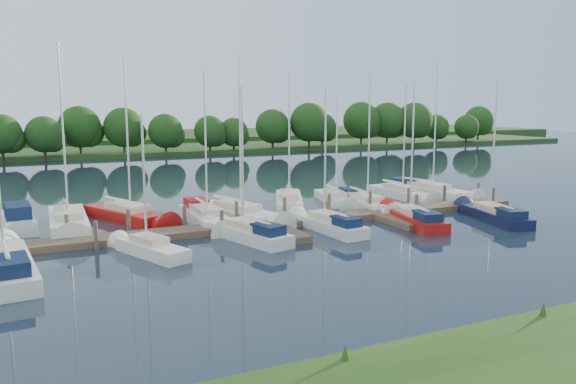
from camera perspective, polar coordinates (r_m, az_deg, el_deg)
name	(u,v)px	position (r m, az deg, el deg)	size (l,w,h in m)	color
ground	(329,257)	(29.49, 4.20, -6.60)	(260.00, 260.00, 0.00)	#17212F
dock	(273,226)	(35.80, -1.54, -3.47)	(40.00, 6.00, 0.40)	brown
mooring_pilings	(266,217)	(36.73, -2.24, -2.51)	(38.24, 2.84, 2.00)	#473D33
far_shore	(115,149)	(101.00, -17.15, 4.23)	(180.00, 30.00, 0.60)	#223D17
distant_hill	(98,138)	(125.73, -18.79, 5.18)	(220.00, 40.00, 1.40)	#2F5224
treeline	(109,130)	(87.67, -17.68, 6.06)	(145.56, 9.91, 8.29)	#38281C
motorboat	(19,222)	(40.15, -25.69, -2.74)	(2.25, 6.51, 1.90)	white
sailboat_n_2	(69,223)	(38.97, -21.40, -2.96)	(2.49, 9.53, 12.04)	white
sailboat_n_3	(129,217)	(39.85, -15.89, -2.42)	(4.94, 8.68, 11.27)	#AE1310
sailboat_n_4	(205,219)	(37.80, -8.40, -2.68)	(2.01, 8.12, 10.52)	white
sailboat_n_5	(239,215)	(38.89, -5.03, -2.38)	(4.39, 9.09, 11.54)	white
sailboat_n_6	(289,203)	(43.47, 0.10, -1.14)	(4.65, 8.07, 10.58)	white
sailboat_n_7	(335,200)	(45.35, 4.80, -0.76)	(2.87, 7.09, 9.00)	white
sailboat_n_8	(365,203)	(43.64, 7.84, -1.14)	(2.85, 8.74, 10.93)	white
sailboat_n_9	(401,195)	(48.55, 11.37, -0.26)	(2.12, 7.75, 9.93)	white
sailboat_n_10	(428,192)	(50.22, 14.08, 0.00)	(4.02, 9.39, 11.77)	white
sailboat_s_0	(6,267)	(29.50, -26.77, -6.86)	(2.94, 9.49, 12.06)	white
sailboat_s_1	(149,250)	(30.58, -13.90, -5.74)	(3.15, 5.86, 7.79)	white
sailboat_s_2	(248,235)	(32.94, -4.12, -4.34)	(3.33, 7.21, 9.34)	white
sailboat_s_3	(328,226)	(35.39, 4.10, -3.42)	(2.20, 7.15, 9.22)	white
sailboat_s_4	(413,219)	(38.25, 12.55, -2.69)	(3.16, 7.73, 9.82)	#AE1310
sailboat_s_5	(493,216)	(40.87, 20.12, -2.29)	(3.31, 7.66, 9.73)	#101635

